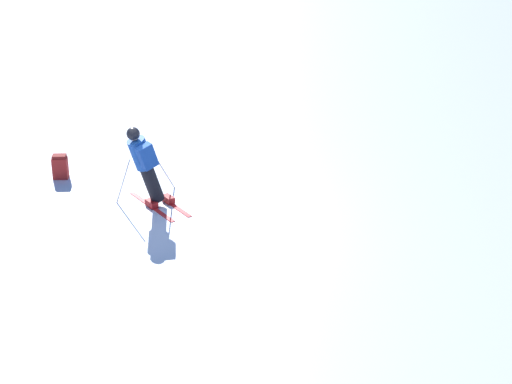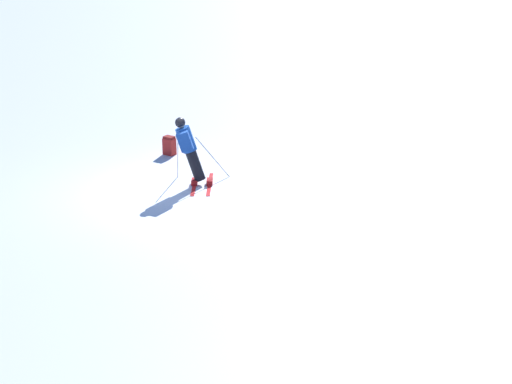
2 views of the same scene
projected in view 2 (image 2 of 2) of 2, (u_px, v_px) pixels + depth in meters
The scene contains 3 objects.
ground_plane at pixel (171, 191), 19.81m from camera, with size 300.00×300.00×0.00m, color white.
skier at pixel (189, 148), 19.90m from camera, with size 1.50×1.61×1.68m.
spare_backpack at pixel (169, 146), 22.31m from camera, with size 0.32×0.36×0.50m.
Camera 2 is at (8.61, 16.57, 6.91)m, focal length 60.00 mm.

